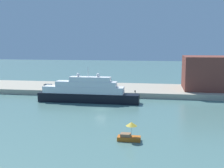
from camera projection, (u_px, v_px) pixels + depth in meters
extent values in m
plane|color=slate|center=(101.00, 110.00, 70.61)|extent=(400.00, 400.00, 0.00)
cube|color=#ADA38E|center=(116.00, 89.00, 96.39)|extent=(110.00, 21.04, 1.63)
cube|color=black|center=(88.00, 98.00, 79.34)|extent=(28.53, 3.88, 2.55)
cube|color=white|center=(83.00, 90.00, 79.25)|extent=(22.82, 3.57, 1.89)
cube|color=white|center=(86.00, 84.00, 78.87)|extent=(17.12, 3.26, 1.47)
cube|color=white|center=(90.00, 79.00, 78.49)|extent=(11.41, 2.95, 1.30)
cylinder|color=silver|center=(88.00, 72.00, 78.29)|extent=(0.16, 0.16, 2.67)
sphere|color=white|center=(98.00, 75.00, 77.95)|extent=(1.01, 1.01, 1.01)
sphere|color=white|center=(78.00, 75.00, 78.87)|extent=(1.01, 1.01, 1.01)
cube|color=#C66019|center=(129.00, 139.00, 48.13)|extent=(3.94, 1.64, 0.73)
cube|color=#8C6647|center=(126.00, 135.00, 48.13)|extent=(1.74, 1.31, 0.51)
cylinder|color=#B2B2B2|center=(131.00, 131.00, 47.88)|extent=(0.06, 0.06, 1.88)
cone|color=gold|center=(131.00, 124.00, 47.69)|extent=(1.91, 1.91, 0.67)
cube|color=silver|center=(64.00, 96.00, 86.40)|extent=(5.13, 1.72, 0.83)
cube|color=brown|center=(214.00, 73.00, 90.93)|extent=(19.11, 14.48, 10.67)
cube|color=silver|center=(49.00, 87.00, 92.78)|extent=(3.90, 1.67, 0.82)
cube|color=#262D33|center=(48.00, 85.00, 92.70)|extent=(2.34, 1.51, 0.69)
cylinder|color=maroon|center=(68.00, 85.00, 94.76)|extent=(0.36, 0.36, 1.54)
sphere|color=tan|center=(68.00, 83.00, 94.63)|extent=(0.24, 0.24, 0.24)
cylinder|color=black|center=(135.00, 91.00, 85.91)|extent=(0.37, 0.37, 0.62)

